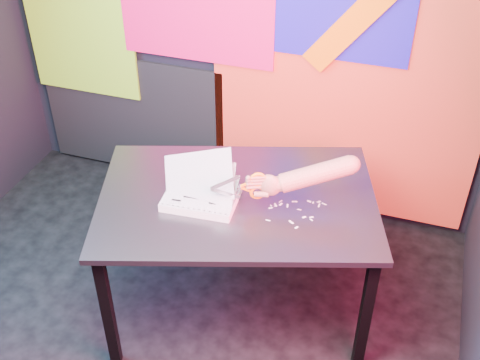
% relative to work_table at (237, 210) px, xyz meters
% --- Properties ---
extents(room, '(3.01, 3.01, 2.71)m').
position_rel_work_table_xyz_m(room, '(-0.32, -0.49, 0.68)').
color(room, black).
rests_on(room, ground).
extents(backdrop, '(2.88, 0.05, 2.08)m').
position_rel_work_table_xyz_m(backdrop, '(-0.26, 0.97, 0.28)').
color(backdrop, red).
rests_on(backdrop, ground).
extents(work_table, '(1.53, 1.24, 0.75)m').
position_rel_work_table_xyz_m(work_table, '(0.00, 0.00, 0.00)').
color(work_table, black).
rests_on(work_table, ground).
extents(printout_stack, '(0.39, 0.28, 0.26)m').
position_rel_work_table_xyz_m(printout_stack, '(-0.15, -0.08, 0.11)').
color(printout_stack, white).
rests_on(printout_stack, work_table).
extents(scissors, '(0.24, 0.11, 0.15)m').
position_rel_work_table_xyz_m(scissors, '(0.10, -0.05, 0.21)').
color(scissors, silver).
rests_on(scissors, printout_stack).
extents(hand_forearm, '(0.47, 0.25, 0.19)m').
position_rel_work_table_xyz_m(hand_forearm, '(0.32, 0.05, 0.25)').
color(hand_forearm, '#AB6C59').
rests_on(hand_forearm, work_table).
extents(paper_clippings, '(0.25, 0.23, 0.00)m').
position_rel_work_table_xyz_m(paper_clippings, '(0.29, -0.01, 0.08)').
color(paper_clippings, beige).
rests_on(paper_clippings, work_table).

